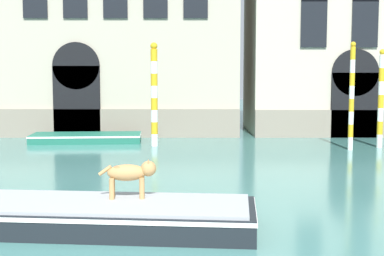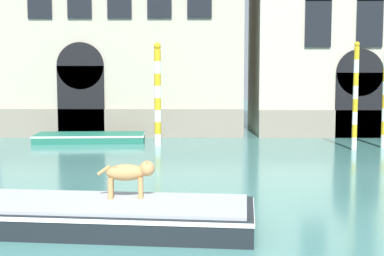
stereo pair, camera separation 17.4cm
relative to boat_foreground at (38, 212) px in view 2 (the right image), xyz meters
The scene contains 5 objects.
boat_foreground is the anchor object (origin of this frame).
dog_on_deck 1.94m from the boat_foreground, ahead, with size 1.14×0.39×0.76m.
boat_moored_near_palazzo 13.50m from the boat_foreground, 97.27° to the left, with size 4.93×2.26×0.38m.
mooring_pole_0 14.43m from the boat_foreground, 49.57° to the left, with size 0.21×0.21×4.26m.
mooring_pole_2 12.31m from the boat_foreground, 83.36° to the left, with size 0.29×0.29×4.31m.
Camera 2 is at (1.89, -6.04, 2.95)m, focal length 50.00 mm.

